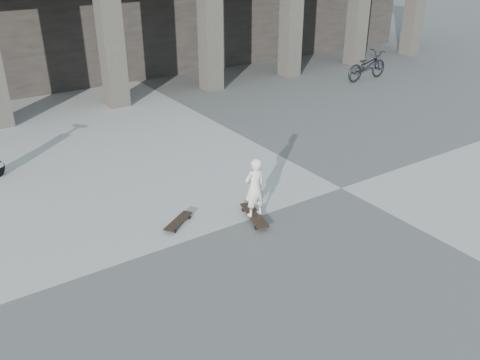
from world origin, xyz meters
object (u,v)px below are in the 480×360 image
longboard (254,216)px  bicycle (367,66)px  child (255,187)px  skateboard_spare (178,222)px

longboard → bicycle: bearing=-41.7°
longboard → child: size_ratio=0.90×
longboard → bicycle: 11.63m
skateboard_spare → child: bearing=-58.2°
child → bicycle: 11.62m
child → longboard: bearing=-90.3°
skateboard_spare → longboard: bearing=-58.2°
skateboard_spare → child: size_ratio=0.66×
longboard → skateboard_spare: bearing=79.7°
skateboard_spare → bicycle: bearing=-5.4°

